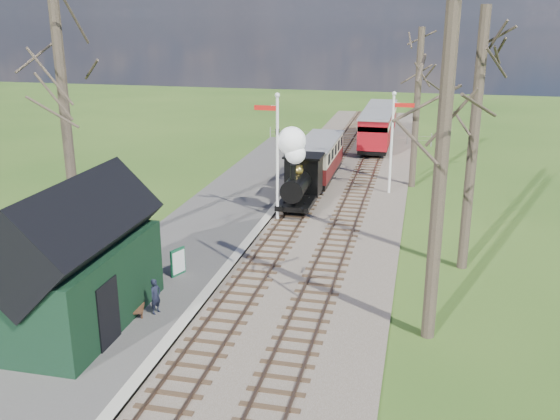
{
  "coord_description": "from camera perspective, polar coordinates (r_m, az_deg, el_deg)",
  "views": [
    {
      "loc": [
        5.92,
        -12.09,
        9.69
      ],
      "look_at": [
        0.16,
        12.84,
        1.6
      ],
      "focal_mm": 40.0,
      "sensor_mm": 36.0,
      "label": 1
    }
  ],
  "objects": [
    {
      "name": "ballast_bed",
      "position": [
        35.72,
        5.11,
        1.82
      ],
      "size": [
        8.0,
        60.0,
        0.1
      ],
      "primitive_type": "cube",
      "color": "brown",
      "rests_on": "ground"
    },
    {
      "name": "red_carriage_b",
      "position": [
        51.01,
        9.22,
        8.16
      ],
      "size": [
        2.17,
        5.38,
        2.29
      ],
      "color": "black",
      "rests_on": "ground"
    },
    {
      "name": "platform",
      "position": [
        29.35,
        -6.46,
        -1.64
      ],
      "size": [
        5.0,
        44.0,
        0.2
      ],
      "primitive_type": "cube",
      "color": "#474442",
      "rests_on": "ground"
    },
    {
      "name": "locomotive",
      "position": [
        31.42,
        1.74,
        3.43
      ],
      "size": [
        1.76,
        4.11,
        4.4
      ],
      "color": "black",
      "rests_on": "ground"
    },
    {
      "name": "coping_strip",
      "position": [
        28.69,
        -2.12,
        -1.98
      ],
      "size": [
        0.4,
        44.0,
        0.21
      ],
      "primitive_type": "cube",
      "color": "#B2AD9E",
      "rests_on": "ground"
    },
    {
      "name": "track_far",
      "position": [
        35.57,
        7.18,
        1.76
      ],
      "size": [
        1.6,
        60.0,
        0.15
      ],
      "color": "brown",
      "rests_on": "ground"
    },
    {
      "name": "bare_trees",
      "position": [
        23.1,
        1.32,
        6.36
      ],
      "size": [
        15.51,
        22.39,
        12.0
      ],
      "color": "#382D23",
      "rests_on": "ground"
    },
    {
      "name": "semaphore_far",
      "position": [
        34.71,
        10.32,
        6.74
      ],
      "size": [
        1.22,
        0.24,
        5.72
      ],
      "color": "silver",
      "rests_on": "ground"
    },
    {
      "name": "red_carriage_a",
      "position": [
        45.6,
        8.71,
        7.08
      ],
      "size": [
        2.17,
        5.38,
        2.29
      ],
      "color": "black",
      "rests_on": "ground"
    },
    {
      "name": "coach",
      "position": [
        37.34,
        3.59,
        4.83
      ],
      "size": [
        2.05,
        7.04,
        2.16
      ],
      "color": "black",
      "rests_on": "ground"
    },
    {
      "name": "station_shed",
      "position": [
        20.45,
        -18.1,
        -4.65
      ],
      "size": [
        3.25,
        6.3,
        4.78
      ],
      "color": "black",
      "rests_on": "platform"
    },
    {
      "name": "distant_hills",
      "position": [
        80.85,
        9.13,
        -1.37
      ],
      "size": [
        114.4,
        48.0,
        22.02
      ],
      "color": "#385B23",
      "rests_on": "ground"
    },
    {
      "name": "track_near",
      "position": [
        35.9,
        3.06,
        2.03
      ],
      "size": [
        1.6,
        60.0,
        0.15
      ],
      "color": "brown",
      "rests_on": "ground"
    },
    {
      "name": "sign_board",
      "position": [
        23.91,
        -9.31,
        -4.7
      ],
      "size": [
        0.34,
        0.7,
        1.06
      ],
      "color": "#104E2E",
      "rests_on": "platform"
    },
    {
      "name": "semaphore_near",
      "position": [
        29.5,
        -0.37,
        5.68
      ],
      "size": [
        1.22,
        0.24,
        6.22
      ],
      "color": "silver",
      "rests_on": "ground"
    },
    {
      "name": "fence_line",
      "position": [
        49.27,
        6.29,
        6.75
      ],
      "size": [
        12.6,
        0.08,
        1.0
      ],
      "color": "slate",
      "rests_on": "ground"
    },
    {
      "name": "bench",
      "position": [
        21.5,
        -13.11,
        -8.03
      ],
      "size": [
        0.87,
        1.45,
        0.8
      ],
      "color": "#4E2E1B",
      "rests_on": "platform"
    },
    {
      "name": "person",
      "position": [
        21.08,
        -11.31,
        -7.74
      ],
      "size": [
        0.41,
        0.51,
        1.21
      ],
      "primitive_type": "imported",
      "rotation": [
        0.0,
        0.0,
        1.26
      ],
      "color": "black",
      "rests_on": "platform"
    }
  ]
}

